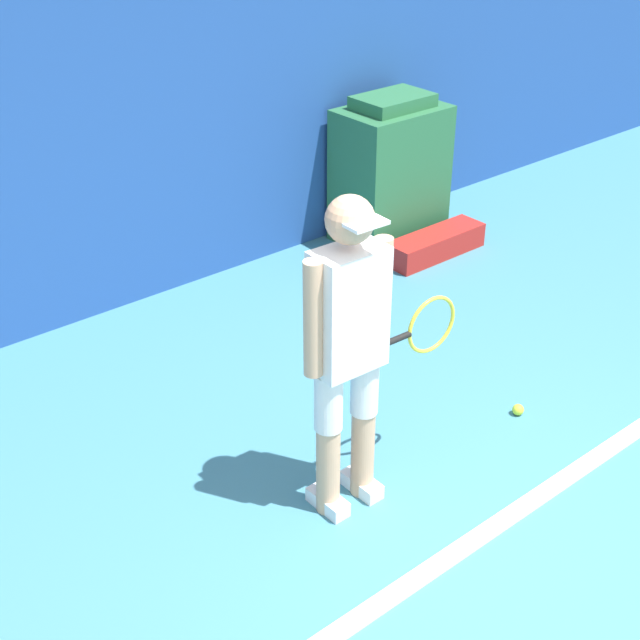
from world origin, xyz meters
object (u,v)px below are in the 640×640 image
object	(u,v)px
tennis_player	(350,345)
equipment_bag	(435,244)
tennis_ball	(518,410)
covered_chair	(390,171)

from	to	relation	value
tennis_player	equipment_bag	distance (m)	3.08
equipment_bag	tennis_ball	bearing A→B (deg)	-123.06
tennis_player	covered_chair	world-z (taller)	tennis_player
tennis_ball	tennis_player	bearing A→B (deg)	175.90
tennis_player	tennis_ball	xyz separation A→B (m)	(1.25, -0.09, -0.89)
covered_chair	equipment_bag	distance (m)	0.69
tennis_ball	equipment_bag	bearing A→B (deg)	56.94
tennis_player	tennis_ball	world-z (taller)	tennis_player
tennis_ball	covered_chair	bearing A→B (deg)	63.71
equipment_bag	tennis_player	bearing A→B (deg)	-144.75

